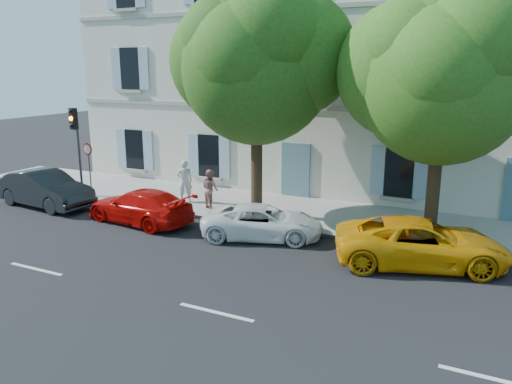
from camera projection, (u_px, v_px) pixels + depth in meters
The scene contains 14 objects.
ground at pixel (282, 257), 15.30m from camera, with size 90.00×90.00×0.00m, color black.
sidewalk at pixel (327, 217), 19.17m from camera, with size 36.00×4.50×0.15m, color #A09E96.
kerb at pixel (308, 233), 17.27m from camera, with size 36.00×0.16×0.16m, color #9E998E.
building at pixel (371, 60), 22.75m from camera, with size 28.00×7.00×12.00m, color beige.
car_dark_sedan at pixel (45, 189), 20.72m from camera, with size 1.60×4.58×1.51m, color black.
car_red_coupe at pixel (140, 206), 18.53m from camera, with size 1.78×4.38×1.27m, color #C20905.
car_white_coupe at pixel (262, 222), 16.86m from camera, with size 1.88×4.08×1.13m, color white.
car_yellow_supercar at pixel (421, 243), 14.51m from camera, with size 2.28×4.95×1.38m, color orange.
tree_left at pixel (257, 69), 17.83m from camera, with size 5.45×5.45×8.45m.
tree_right at pixel (443, 81), 15.08m from camera, with size 5.16×5.16×7.96m.
traffic_light at pixel (76, 133), 21.33m from camera, with size 0.33×0.43×3.84m.
road_sign at pixel (89, 158), 21.66m from camera, with size 0.54×0.11×2.34m.
pedestrian_a at pixel (185, 181), 20.89m from camera, with size 0.64×0.42×1.77m, color silver.
pedestrian_b at pixel (210, 189), 19.93m from camera, with size 0.77×0.60×1.58m, color #A9746C.
Camera 1 is at (5.56, -13.27, 5.63)m, focal length 35.00 mm.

